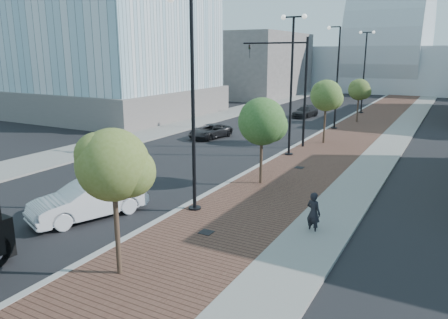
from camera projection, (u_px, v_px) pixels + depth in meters
The scene contains 22 objects.
sidewalk at pixel (378, 122), 43.35m from camera, with size 7.00×140.00×0.12m, color #4C2D23.
concrete_strip at pixel (407, 124), 42.10m from camera, with size 2.40×140.00×0.13m, color slate.
curb at pixel (343, 120), 44.98m from camera, with size 0.30×140.00×0.14m, color gray.
west_sidewalk at pixel (234, 112), 51.03m from camera, with size 4.00×140.00×0.12m, color slate.
white_sedan at pixel (88, 199), 18.27m from camera, with size 1.72×4.92×1.62m, color silver.
dark_car_mid at pixel (210, 131), 35.49m from camera, with size 1.91×4.14×1.15m, color black.
dark_car_far at pixel (305, 112), 47.09m from camera, with size 1.66×4.08×1.18m, color black.
pedestrian at pixel (313, 213), 16.66m from camera, with size 0.61×0.40×1.68m, color black.
streetlight_1 at pixel (191, 115), 18.18m from camera, with size 1.44×0.56×9.21m.
streetlight_2 at pixel (291, 85), 28.23m from camera, with size 1.72×0.56×9.28m.
streetlight_3 at pixel (336, 82), 38.61m from camera, with size 1.44×0.56×9.21m.
streetlight_4 at pixel (364, 72), 48.66m from camera, with size 1.72×0.56×9.28m.
traffic_mast at pixel (294, 80), 31.16m from camera, with size 5.09×0.20×8.00m.
tree_0 at pixel (115, 165), 12.72m from camera, with size 2.27×2.20×4.77m.
tree_1 at pixel (263, 122), 22.14m from camera, with size 2.51×2.48×4.69m.
tree_2 at pixel (327, 96), 32.27m from camera, with size 2.42×2.37×4.96m.
tree_3 at pixel (360, 90), 42.59m from camera, with size 2.22×2.14×4.41m.
tower_podium at pixel (116, 101), 48.99m from camera, with size 19.00×19.00×3.00m, color #665F5C.
convention_center at pixel (391, 58), 82.78m from camera, with size 50.00×30.00×50.00m.
commercial_block_nw at pixel (252, 65), 70.12m from camera, with size 14.00×20.00×10.00m, color #605956.
utility_cover_1 at pixel (206, 232), 16.61m from camera, with size 0.50×0.50×0.02m, color black.
utility_cover_2 at pixel (299, 168), 25.97m from camera, with size 0.50×0.50×0.02m, color black.
Camera 1 is at (10.40, -5.21, 6.90)m, focal length 34.32 mm.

